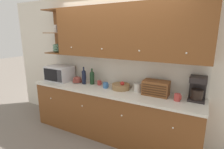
{
  "coord_description": "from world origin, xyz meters",
  "views": [
    {
      "loc": [
        1.45,
        -2.9,
        1.9
      ],
      "look_at": [
        0.0,
        -0.21,
        1.17
      ],
      "focal_mm": 28.0,
      "sensor_mm": 36.0,
      "label": 1
    }
  ],
  "objects_px": {
    "bowl_stack_on_counter": "(77,80)",
    "coffee_maker": "(198,88)",
    "wine_bottle": "(92,77)",
    "mug_blue_second": "(106,85)",
    "bread_box": "(156,88)",
    "mug_patterned_third": "(177,97)",
    "mug": "(99,83)",
    "storage_canister": "(138,87)",
    "microwave": "(60,73)",
    "fruit_basket": "(121,86)",
    "second_wine_bottle": "(84,76)"
  },
  "relations": [
    {
      "from": "mug",
      "to": "coffee_maker",
      "type": "distance_m",
      "value": 1.7
    },
    {
      "from": "second_wine_bottle",
      "to": "mug",
      "type": "relative_size",
      "value": 3.84
    },
    {
      "from": "mug",
      "to": "bread_box",
      "type": "bearing_deg",
      "value": -1.82
    },
    {
      "from": "second_wine_bottle",
      "to": "microwave",
      "type": "bearing_deg",
      "value": -176.76
    },
    {
      "from": "wine_bottle",
      "to": "bread_box",
      "type": "height_order",
      "value": "wine_bottle"
    },
    {
      "from": "second_wine_bottle",
      "to": "bread_box",
      "type": "bearing_deg",
      "value": 1.86
    },
    {
      "from": "storage_canister",
      "to": "coffee_maker",
      "type": "distance_m",
      "value": 0.92
    },
    {
      "from": "microwave",
      "to": "bread_box",
      "type": "xyz_separation_m",
      "value": [
        2.02,
        0.08,
        -0.04
      ]
    },
    {
      "from": "fruit_basket",
      "to": "mug_patterned_third",
      "type": "distance_m",
      "value": 0.98
    },
    {
      "from": "second_wine_bottle",
      "to": "bowl_stack_on_counter",
      "type": "bearing_deg",
      "value": 177.02
    },
    {
      "from": "bowl_stack_on_counter",
      "to": "coffee_maker",
      "type": "xyz_separation_m",
      "value": [
        2.19,
        0.11,
        0.13
      ]
    },
    {
      "from": "wine_bottle",
      "to": "mug",
      "type": "height_order",
      "value": "wine_bottle"
    },
    {
      "from": "mug_blue_second",
      "to": "bread_box",
      "type": "relative_size",
      "value": 0.26
    },
    {
      "from": "second_wine_bottle",
      "to": "mug_blue_second",
      "type": "height_order",
      "value": "second_wine_bottle"
    },
    {
      "from": "bread_box",
      "to": "mug_patterned_third",
      "type": "distance_m",
      "value": 0.37
    },
    {
      "from": "second_wine_bottle",
      "to": "coffee_maker",
      "type": "bearing_deg",
      "value": 3.45
    },
    {
      "from": "mug_patterned_third",
      "to": "second_wine_bottle",
      "type": "bearing_deg",
      "value": 178.21
    },
    {
      "from": "wine_bottle",
      "to": "mug_blue_second",
      "type": "bearing_deg",
      "value": -14.67
    },
    {
      "from": "microwave",
      "to": "mug",
      "type": "height_order",
      "value": "microwave"
    },
    {
      "from": "mug",
      "to": "coffee_maker",
      "type": "relative_size",
      "value": 0.24
    },
    {
      "from": "second_wine_bottle",
      "to": "mug_blue_second",
      "type": "relative_size",
      "value": 3.19
    },
    {
      "from": "mug_patterned_third",
      "to": "coffee_maker",
      "type": "height_order",
      "value": "coffee_maker"
    },
    {
      "from": "storage_canister",
      "to": "mug_patterned_third",
      "type": "distance_m",
      "value": 0.68
    },
    {
      "from": "second_wine_bottle",
      "to": "mug_patterned_third",
      "type": "xyz_separation_m",
      "value": [
        1.76,
        -0.05,
        -0.1
      ]
    },
    {
      "from": "wine_bottle",
      "to": "mug",
      "type": "relative_size",
      "value": 3.49
    },
    {
      "from": "microwave",
      "to": "bowl_stack_on_counter",
      "type": "bearing_deg",
      "value": 5.84
    },
    {
      "from": "second_wine_bottle",
      "to": "storage_canister",
      "type": "bearing_deg",
      "value": 3.48
    },
    {
      "from": "microwave",
      "to": "mug_blue_second",
      "type": "xyz_separation_m",
      "value": [
        1.12,
        0.01,
        -0.1
      ]
    },
    {
      "from": "mug_blue_second",
      "to": "fruit_basket",
      "type": "xyz_separation_m",
      "value": [
        0.27,
        0.07,
        -0.0
      ]
    },
    {
      "from": "microwave",
      "to": "storage_canister",
      "type": "relative_size",
      "value": 3.33
    },
    {
      "from": "mug_blue_second",
      "to": "coffee_maker",
      "type": "xyz_separation_m",
      "value": [
        1.5,
        0.15,
        0.13
      ]
    },
    {
      "from": "bread_box",
      "to": "coffee_maker",
      "type": "bearing_deg",
      "value": 7.16
    },
    {
      "from": "wine_bottle",
      "to": "fruit_basket",
      "type": "relative_size",
      "value": 0.97
    },
    {
      "from": "bowl_stack_on_counter",
      "to": "coffee_maker",
      "type": "distance_m",
      "value": 2.19
    },
    {
      "from": "microwave",
      "to": "bread_box",
      "type": "relative_size",
      "value": 1.26
    },
    {
      "from": "wine_bottle",
      "to": "coffee_maker",
      "type": "xyz_separation_m",
      "value": [
        1.86,
        0.05,
        0.04
      ]
    },
    {
      "from": "fruit_basket",
      "to": "bread_box",
      "type": "xyz_separation_m",
      "value": [
        0.63,
        0.0,
        0.07
      ]
    },
    {
      "from": "microwave",
      "to": "bowl_stack_on_counter",
      "type": "xyz_separation_m",
      "value": [
        0.43,
        0.04,
        -0.1
      ]
    },
    {
      "from": "storage_canister",
      "to": "bread_box",
      "type": "relative_size",
      "value": 0.38
    },
    {
      "from": "wine_bottle",
      "to": "second_wine_bottle",
      "type": "bearing_deg",
      "value": -155.19
    },
    {
      "from": "mug_patterned_third",
      "to": "coffee_maker",
      "type": "xyz_separation_m",
      "value": [
        0.25,
        0.18,
        0.13
      ]
    },
    {
      "from": "wine_bottle",
      "to": "mug_blue_second",
      "type": "height_order",
      "value": "wine_bottle"
    },
    {
      "from": "bowl_stack_on_counter",
      "to": "bread_box",
      "type": "bearing_deg",
      "value": 1.31
    },
    {
      "from": "wine_bottle",
      "to": "mug",
      "type": "xyz_separation_m",
      "value": [
        0.16,
        0.01,
        -0.1
      ]
    },
    {
      "from": "mug_patterned_third",
      "to": "coffee_maker",
      "type": "distance_m",
      "value": 0.33
    },
    {
      "from": "mug",
      "to": "mug_blue_second",
      "type": "relative_size",
      "value": 0.83
    },
    {
      "from": "coffee_maker",
      "to": "bread_box",
      "type": "bearing_deg",
      "value": -172.84
    },
    {
      "from": "mug_blue_second",
      "to": "storage_canister",
      "type": "height_order",
      "value": "storage_canister"
    },
    {
      "from": "mug",
      "to": "storage_canister",
      "type": "bearing_deg",
      "value": -1.06
    },
    {
      "from": "wine_bottle",
      "to": "bowl_stack_on_counter",
      "type": "bearing_deg",
      "value": -169.92
    }
  ]
}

